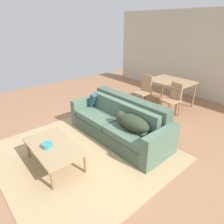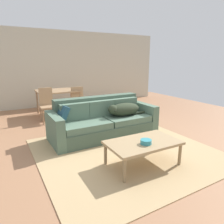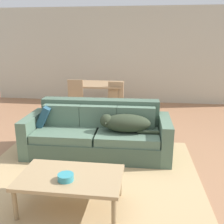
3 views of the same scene
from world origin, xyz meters
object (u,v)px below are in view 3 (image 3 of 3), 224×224
at_px(couch, 98,134).
at_px(dog_on_left_cushion, 125,123).
at_px(bowl_on_coffee_table, 66,177).
at_px(dining_chair_near_left, 75,99).
at_px(dining_chair_near_right, 115,100).
at_px(throw_pillow_by_left_arm, 45,116).
at_px(dining_table, 99,86).
at_px(coffee_table, 70,179).

distance_m(couch, dog_on_left_cushion, 0.53).
xyz_separation_m(dog_on_left_cushion, bowl_on_coffee_table, (-0.50, -1.48, -0.14)).
bearing_deg(dining_chair_near_left, dining_chair_near_right, 5.39).
xyz_separation_m(throw_pillow_by_left_arm, bowl_on_coffee_table, (0.85, -1.64, -0.16)).
height_order(throw_pillow_by_left_arm, dining_chair_near_right, dining_chair_near_right).
distance_m(dining_table, dining_chair_near_left, 0.79).
bearing_deg(throw_pillow_by_left_arm, couch, -1.81).
bearing_deg(dining_table, couch, -80.02).
xyz_separation_m(dining_chair_near_left, dining_chair_near_right, (0.92, 0.10, -0.02)).
relative_size(couch, coffee_table, 2.07).
height_order(dog_on_left_cushion, dining_chair_near_right, dining_chair_near_right).
bearing_deg(dining_chair_near_right, throw_pillow_by_left_arm, -110.75).
xyz_separation_m(dog_on_left_cushion, dining_chair_near_right, (-0.39, 1.94, -0.09)).
relative_size(couch, bowl_on_coffee_table, 13.74).
bearing_deg(dining_chair_near_left, dog_on_left_cushion, -55.21).
height_order(couch, bowl_on_coffee_table, couch).
distance_m(couch, dining_chair_near_right, 1.82).
xyz_separation_m(coffee_table, dining_table, (-0.38, 3.85, 0.33)).
xyz_separation_m(throw_pillow_by_left_arm, dining_chair_near_right, (0.96, 1.78, -0.11)).
xyz_separation_m(dining_table, dining_chair_near_left, (-0.45, -0.62, -0.19)).
bearing_deg(coffee_table, dining_table, 95.64).
height_order(dog_on_left_cushion, dining_chair_near_left, dining_chair_near_left).
bearing_deg(dining_chair_near_left, couch, -63.95).
distance_m(dog_on_left_cushion, coffee_table, 1.48).
distance_m(dog_on_left_cushion, throw_pillow_by_left_arm, 1.36).
height_order(throw_pillow_by_left_arm, dining_chair_near_left, dining_chair_near_left).
relative_size(throw_pillow_by_left_arm, coffee_table, 0.32).
bearing_deg(throw_pillow_by_left_arm, dog_on_left_cushion, -6.74).
bearing_deg(coffee_table, throw_pillow_by_left_arm, 119.50).
bearing_deg(throw_pillow_by_left_arm, dining_chair_near_right, 61.67).
xyz_separation_m(bowl_on_coffee_table, dining_chair_near_left, (-0.81, 3.33, 0.06)).
xyz_separation_m(couch, dog_on_left_cushion, (0.45, -0.13, 0.25)).
bearing_deg(dining_chair_near_right, dog_on_left_cushion, -70.99).
height_order(couch, dining_chair_near_right, dining_chair_near_right).
bearing_deg(dog_on_left_cushion, couch, 162.43).
height_order(couch, dining_chair_near_left, dining_chair_near_left).
bearing_deg(throw_pillow_by_left_arm, coffee_table, -60.50).
xyz_separation_m(throw_pillow_by_left_arm, dining_table, (0.49, 2.31, 0.09)).
bearing_deg(dining_chair_near_right, couch, -84.27).
height_order(couch, dining_table, couch).
bearing_deg(coffee_table, dining_chair_near_left, 104.46).
bearing_deg(dining_table, coffee_table, -84.36).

